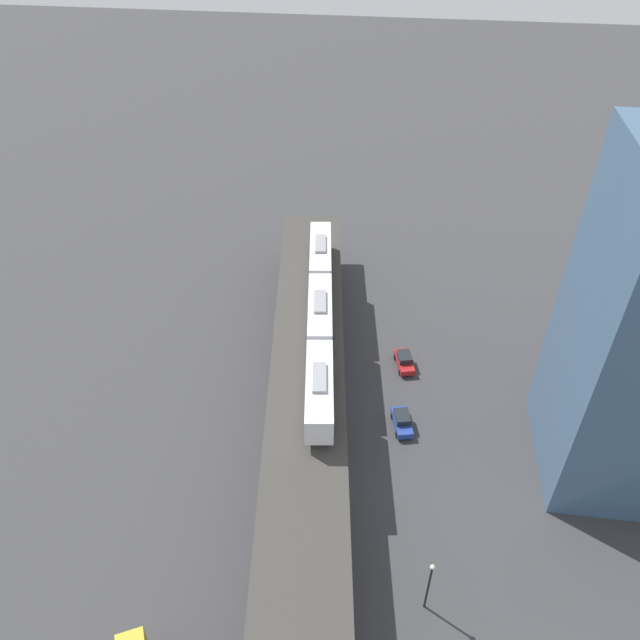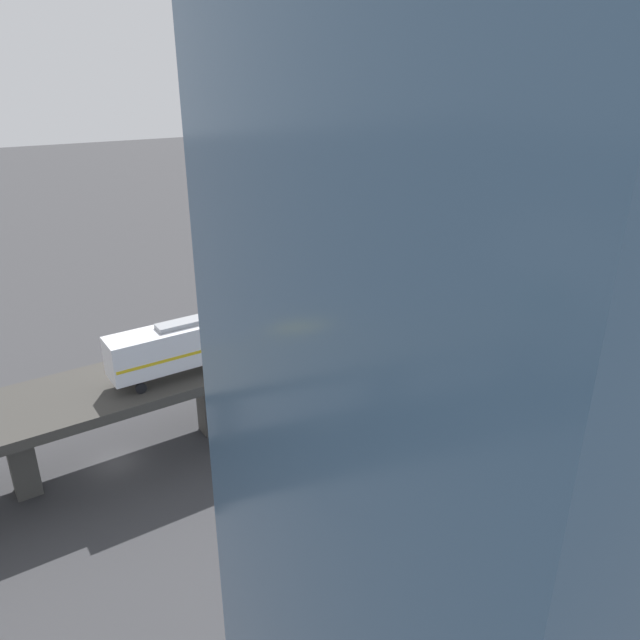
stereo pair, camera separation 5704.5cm
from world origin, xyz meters
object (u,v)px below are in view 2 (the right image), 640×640
object	(u,v)px
street_car_blue	(289,482)
office_tower	(520,472)
street_car_red	(405,446)
subway_train	(320,309)

from	to	relation	value
street_car_blue	office_tower	size ratio (longest dim) A/B	0.13
street_car_red	office_tower	size ratio (longest dim) A/B	0.13
subway_train	street_car_red	bearing A→B (deg)	-167.13
street_car_blue	office_tower	world-z (taller)	office_tower
subway_train	street_car_blue	size ratio (longest dim) A/B	7.94
subway_train	street_car_blue	distance (m)	15.76
street_car_blue	subway_train	bearing A→B (deg)	-36.73
street_car_red	street_car_blue	world-z (taller)	same
subway_train	office_tower	bearing A→B (deg)	164.09
street_car_blue	office_tower	distance (m)	28.67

